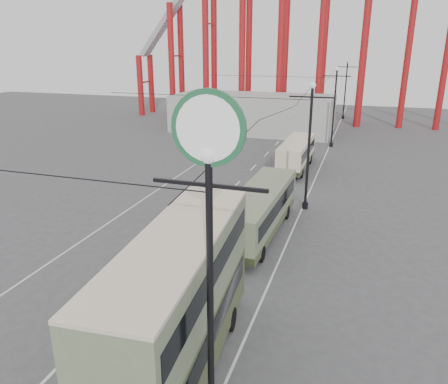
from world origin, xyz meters
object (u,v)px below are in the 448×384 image
(lamp_post_near, at_px, (209,201))
(pedestrian, at_px, (170,238))
(single_decker_green, at_px, (260,210))
(single_decker_cream, at_px, (296,153))
(double_decker_bus, at_px, (180,299))

(lamp_post_near, distance_m, pedestrian, 14.85)
(single_decker_green, bearing_deg, lamp_post_near, -80.26)
(lamp_post_near, bearing_deg, single_decker_green, 98.10)
(lamp_post_near, height_order, single_decker_green, lamp_post_near)
(single_decker_green, xyz_separation_m, single_decker_cream, (-0.28, 16.44, -0.12))
(double_decker_bus, bearing_deg, single_decker_cream, 86.79)
(double_decker_bus, relative_size, single_decker_cream, 1.17)
(lamp_post_near, height_order, pedestrian, lamp_post_near)
(single_decker_green, height_order, single_decker_cream, single_decker_green)
(single_decker_cream, bearing_deg, double_decker_bus, -88.04)
(lamp_post_near, xyz_separation_m, pedestrian, (-6.63, 11.29, -7.00))
(lamp_post_near, xyz_separation_m, double_decker_bus, (-1.93, 2.12, -4.69))
(double_decker_bus, xyz_separation_m, single_decker_cream, (-0.52, 29.65, -1.57))
(single_decker_cream, xyz_separation_m, pedestrian, (-4.18, -20.48, -0.75))
(double_decker_bus, distance_m, single_decker_green, 13.29)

